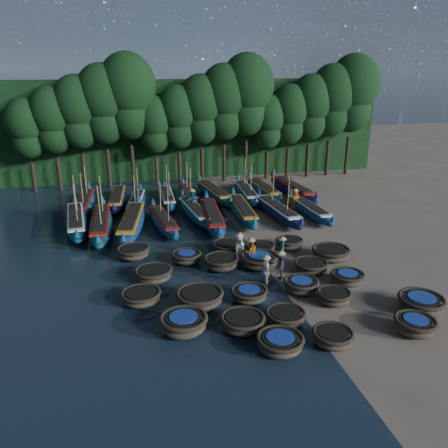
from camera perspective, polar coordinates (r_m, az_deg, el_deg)
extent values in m
plane|color=#80705D|center=(26.74, 4.81, -4.72)|extent=(120.00, 120.00, 0.00)
cube|color=black|center=(47.65, -3.86, 12.32)|extent=(40.00, 3.00, 10.00)
ellipsoid|color=brown|center=(18.72, 7.32, -15.33)|extent=(2.22, 2.22, 0.61)
torus|color=#332B1E|center=(18.56, 7.36, -14.60)|extent=(2.00, 2.00, 0.19)
cylinder|color=black|center=(18.54, 7.37, -14.51)|extent=(1.52, 1.52, 0.06)
cylinder|color=navy|center=(18.52, 7.37, -14.41)|extent=(1.17, 1.17, 0.04)
ellipsoid|color=brown|center=(19.46, 14.00, -14.34)|extent=(1.97, 1.97, 0.60)
torus|color=#332B1E|center=(19.30, 14.07, -13.65)|extent=(1.77, 1.77, 0.18)
cylinder|color=black|center=(19.28, 14.08, -13.55)|extent=(1.33, 1.33, 0.05)
ellipsoid|color=brown|center=(21.31, 23.65, -12.21)|extent=(1.97, 1.97, 0.66)
torus|color=#332B1E|center=(21.16, 23.76, -11.49)|extent=(1.86, 1.86, 0.20)
cylinder|color=black|center=(21.14, 23.78, -11.40)|extent=(1.39, 1.39, 0.06)
cylinder|color=navy|center=(21.12, 23.79, -11.31)|extent=(1.07, 1.07, 0.04)
ellipsoid|color=brown|center=(19.72, -5.29, -13.03)|extent=(2.20, 2.20, 0.74)
torus|color=#332B1E|center=(19.53, -5.32, -12.17)|extent=(2.17, 2.17, 0.23)
cylinder|color=black|center=(19.51, -5.32, -12.06)|extent=(1.63, 1.63, 0.07)
cylinder|color=navy|center=(19.49, -5.33, -11.94)|extent=(1.26, 1.26, 0.05)
ellipsoid|color=brown|center=(19.87, 2.44, -12.88)|extent=(1.92, 1.92, 0.63)
torus|color=#332B1E|center=(19.72, 2.45, -12.16)|extent=(2.03, 2.03, 0.19)
cylinder|color=black|center=(19.70, 2.45, -12.06)|extent=(1.54, 1.54, 0.06)
ellipsoid|color=brown|center=(20.50, 8.03, -12.06)|extent=(1.98, 1.98, 0.56)
torus|color=#332B1E|center=(20.37, 8.06, -11.42)|extent=(1.86, 1.86, 0.17)
cylinder|color=black|center=(20.35, 8.07, -11.34)|extent=(1.42, 1.42, 0.05)
ellipsoid|color=brown|center=(22.52, 14.15, -9.36)|extent=(2.09, 2.09, 0.60)
torus|color=#332B1E|center=(22.39, 14.21, -8.72)|extent=(1.72, 1.72, 0.18)
cylinder|color=black|center=(22.37, 14.22, -8.64)|extent=(1.29, 1.29, 0.05)
ellipsoid|color=brown|center=(23.15, 24.30, -9.62)|extent=(2.31, 2.31, 0.71)
torus|color=#332B1E|center=(23.00, 24.42, -8.88)|extent=(2.21, 2.21, 0.22)
cylinder|color=black|center=(22.98, 24.43, -8.79)|extent=(1.67, 1.67, 0.06)
cylinder|color=navy|center=(22.96, 24.45, -8.69)|extent=(1.29, 1.29, 0.04)
ellipsoid|color=brown|center=(22.27, -10.76, -9.46)|extent=(2.27, 2.27, 0.58)
torus|color=#332B1E|center=(22.14, -10.80, -8.84)|extent=(2.00, 2.00, 0.18)
cylinder|color=black|center=(22.13, -10.81, -8.76)|extent=(1.53, 1.53, 0.05)
ellipsoid|color=brown|center=(21.64, -3.19, -9.82)|extent=(2.50, 2.50, 0.73)
torus|color=#332B1E|center=(21.47, -3.20, -9.02)|extent=(2.36, 2.36, 0.22)
cylinder|color=black|center=(21.45, -3.21, -8.92)|extent=(1.80, 1.80, 0.07)
ellipsoid|color=brown|center=(22.11, 3.28, -9.31)|extent=(2.01, 2.01, 0.61)
torus|color=#332B1E|center=(21.97, 3.30, -8.66)|extent=(1.88, 1.88, 0.18)
cylinder|color=black|center=(21.96, 3.30, -8.58)|extent=(1.42, 1.42, 0.06)
cylinder|color=navy|center=(21.94, 3.30, -8.49)|extent=(1.10, 1.10, 0.04)
ellipsoid|color=brown|center=(23.25, 10.01, -8.04)|extent=(2.05, 2.05, 0.62)
torus|color=#332B1E|center=(23.12, 10.05, -7.39)|extent=(1.87, 1.87, 0.19)
cylinder|color=black|center=(23.10, 10.05, -7.31)|extent=(1.41, 1.41, 0.06)
cylinder|color=navy|center=(23.09, 10.06, -7.23)|extent=(1.09, 1.09, 0.04)
ellipsoid|color=brown|center=(24.61, 15.79, -6.92)|extent=(2.06, 2.06, 0.60)
torus|color=#332B1E|center=(24.49, 15.85, -6.32)|extent=(1.84, 1.84, 0.18)
cylinder|color=black|center=(24.48, 15.85, -6.25)|extent=(1.39, 1.39, 0.05)
cylinder|color=navy|center=(24.46, 15.86, -6.17)|extent=(1.07, 1.07, 0.04)
ellipsoid|color=brown|center=(24.29, -9.19, -6.67)|extent=(2.42, 2.42, 0.67)
torus|color=#332B1E|center=(24.15, -9.23, -6.00)|extent=(2.08, 2.08, 0.20)
cylinder|color=black|center=(24.14, -9.24, -5.92)|extent=(1.57, 1.57, 0.06)
ellipsoid|color=brown|center=(25.34, -0.36, -5.21)|extent=(2.42, 2.42, 0.70)
torus|color=#332B1E|center=(25.21, -0.36, -4.53)|extent=(2.06, 2.06, 0.21)
cylinder|color=black|center=(25.19, -0.36, -4.44)|extent=(1.55, 1.55, 0.06)
ellipsoid|color=brown|center=(25.58, 4.64, -4.97)|extent=(2.52, 2.52, 0.75)
torus|color=#332B1E|center=(25.44, 4.66, -4.25)|extent=(2.24, 2.24, 0.23)
cylinder|color=black|center=(25.42, 4.67, -4.15)|extent=(1.68, 1.68, 0.07)
cylinder|color=navy|center=(25.40, 4.67, -4.06)|extent=(1.30, 1.30, 0.05)
ellipsoid|color=brown|center=(25.56, 11.27, -5.55)|extent=(1.97, 1.97, 0.57)
torus|color=#332B1E|center=(25.45, 11.31, -5.00)|extent=(1.96, 1.96, 0.17)
cylinder|color=black|center=(25.43, 11.31, -4.93)|extent=(1.50, 1.50, 0.05)
ellipsoid|color=brown|center=(27.35, 13.76, -3.89)|extent=(2.47, 2.47, 0.69)
torus|color=#332B1E|center=(27.22, 13.81, -3.26)|extent=(2.33, 2.33, 0.21)
cylinder|color=black|center=(27.21, 13.82, -3.18)|extent=(1.77, 1.77, 0.06)
ellipsoid|color=brown|center=(27.28, -11.73, -3.80)|extent=(2.28, 2.28, 0.68)
torus|color=#332B1E|center=(27.16, -11.77, -3.19)|extent=(2.00, 2.00, 0.21)
cylinder|color=black|center=(27.14, -11.78, -3.11)|extent=(1.51, 1.51, 0.06)
ellipsoid|color=brown|center=(26.25, -4.92, -4.47)|extent=(1.86, 1.86, 0.62)
torus|color=#332B1E|center=(26.13, -4.93, -3.89)|extent=(1.81, 1.81, 0.19)
cylinder|color=black|center=(26.11, -4.94, -3.81)|extent=(1.36, 1.36, 0.06)
cylinder|color=navy|center=(26.10, -4.94, -3.74)|extent=(1.05, 1.05, 0.04)
ellipsoid|color=brown|center=(27.48, 0.52, -3.22)|extent=(2.42, 2.42, 0.66)
torus|color=#332B1E|center=(27.36, 0.52, -2.62)|extent=(2.04, 2.04, 0.20)
cylinder|color=black|center=(27.34, 0.52, -2.54)|extent=(1.54, 1.54, 0.06)
ellipsoid|color=brown|center=(27.57, 4.76, -3.31)|extent=(2.05, 2.05, 0.57)
torus|color=#332B1E|center=(27.47, 4.77, -2.80)|extent=(1.85, 1.85, 0.17)
cylinder|color=black|center=(27.46, 4.78, -2.73)|extent=(1.41, 1.41, 0.05)
ellipsoid|color=brown|center=(28.50, 8.50, -2.63)|extent=(1.82, 1.82, 0.61)
torus|color=#332B1E|center=(28.40, 8.53, -2.10)|extent=(1.79, 1.79, 0.19)
cylinder|color=black|center=(28.38, 8.54, -2.03)|extent=(1.35, 1.35, 0.06)
ellipsoid|color=navy|center=(33.35, -18.73, 0.25)|extent=(2.33, 8.56, 1.06)
cone|color=navy|center=(37.10, -18.96, 3.24)|extent=(0.47, 0.47, 0.63)
cone|color=navy|center=(29.25, -18.72, -1.10)|extent=(0.47, 0.47, 0.53)
cube|color=white|center=(33.22, -18.81, 0.97)|extent=(1.74, 6.63, 0.13)
cube|color=black|center=(33.19, -18.83, 1.11)|extent=(1.37, 5.76, 0.11)
cylinder|color=#997F4C|center=(34.09, -18.90, 3.62)|extent=(0.07, 0.25, 2.96)
cylinder|color=#997F4C|center=(31.34, -18.82, 2.28)|extent=(0.07, 0.25, 2.96)
plane|color=red|center=(31.00, -18.79, 4.59)|extent=(0.00, 0.37, 0.37)
ellipsoid|color=navy|center=(32.14, -15.75, -0.12)|extent=(1.66, 8.76, 1.09)
cone|color=navy|center=(35.99, -15.59, 3.18)|extent=(0.48, 0.48, 0.66)
cone|color=navy|center=(27.91, -16.21, -1.73)|extent=(0.48, 0.48, 0.55)
cube|color=#A01913|center=(31.99, -15.83, 0.65)|extent=(1.21, 6.79, 0.13)
cube|color=black|center=(31.96, -15.84, 0.80)|extent=(0.91, 5.91, 0.11)
cylinder|color=#997F4C|center=(32.87, -15.75, 3.52)|extent=(0.08, 0.26, 3.06)
cylinder|color=#997F4C|center=(30.03, -15.97, 2.01)|extent=(0.08, 0.26, 3.06)
plane|color=red|center=(29.67, -15.89, 4.49)|extent=(0.00, 0.38, 0.38)
ellipsoid|color=navy|center=(31.97, -11.93, 0.12)|extent=(2.96, 9.07, 1.12)
cone|color=navy|center=(35.87, -11.17, 3.52)|extent=(0.49, 0.49, 0.67)
cone|color=navy|center=(27.70, -13.11, -1.56)|extent=(0.49, 0.49, 0.56)
cube|color=gold|center=(31.82, -11.99, 0.92)|extent=(2.22, 7.01, 0.13)
cube|color=black|center=(31.79, -12.00, 1.07)|extent=(1.79, 6.09, 0.11)
ellipsoid|color=navy|center=(32.09, -7.93, 0.26)|extent=(2.24, 7.49, 0.92)
cone|color=navy|center=(35.27, -9.28, 2.99)|extent=(0.41, 0.41, 0.55)
cone|color=navy|center=(28.60, -6.36, -0.93)|extent=(0.41, 0.41, 0.46)
cube|color=#A01913|center=(31.96, -7.96, 0.91)|extent=(1.68, 5.80, 0.11)
cube|color=black|center=(31.94, -7.96, 1.04)|extent=(1.34, 5.04, 0.09)
cylinder|color=#997F4C|center=(32.69, -8.32, 3.32)|extent=(0.06, 0.22, 2.58)
cylinder|color=#997F4C|center=(30.36, -7.30, 2.10)|extent=(0.06, 0.22, 2.58)
plane|color=red|center=(30.08, -7.13, 4.17)|extent=(0.00, 0.32, 0.32)
ellipsoid|color=navy|center=(33.95, -3.84, 1.53)|extent=(2.24, 7.86, 0.97)
cone|color=navy|center=(37.27, -5.46, 4.14)|extent=(0.43, 0.43, 0.58)
cone|color=navy|center=(30.32, -1.91, 0.49)|extent=(0.43, 0.43, 0.48)
cube|color=white|center=(33.82, -3.86, 2.19)|extent=(1.68, 6.09, 0.12)
cube|color=black|center=(33.80, -3.86, 2.31)|extent=(1.33, 5.29, 0.10)
ellipsoid|color=navy|center=(32.51, -1.56, 0.84)|extent=(2.29, 8.72, 1.08)
cone|color=navy|center=(36.29, -2.36, 4.00)|extent=(0.47, 0.47, 0.65)
cone|color=navy|center=(28.36, -0.57, -0.62)|extent=(0.47, 0.47, 0.54)
cube|color=#A01913|center=(32.36, -1.57, 1.60)|extent=(1.70, 6.75, 0.13)
cube|color=black|center=(32.34, -1.57, 1.75)|extent=(1.34, 5.87, 0.11)
ellipsoid|color=navy|center=(34.08, 2.42, 1.68)|extent=(1.99, 8.29, 1.03)
cone|color=navy|center=(37.65, 1.18, 4.49)|extent=(0.45, 0.45, 0.62)
cone|color=navy|center=(30.18, 4.00, 0.49)|extent=(0.45, 0.45, 0.51)
cube|color=gold|center=(33.95, 2.43, 2.37)|extent=(1.48, 6.42, 0.12)
cube|color=black|center=(33.92, 2.44, 2.50)|extent=(1.15, 5.58, 0.10)
ellipsoid|color=#10113D|center=(34.21, 7.00, 1.61)|extent=(2.06, 8.29, 1.03)
cone|color=#10113D|center=(37.54, 4.56, 4.38)|extent=(0.45, 0.45, 0.62)
cone|color=#10113D|center=(30.61, 10.08, 0.50)|extent=(0.45, 0.45, 0.51)
cube|color=white|center=(34.08, 7.03, 2.30)|extent=(1.53, 6.42, 0.12)
cube|color=black|center=(34.05, 7.04, 2.44)|extent=(1.20, 5.58, 0.10)
cylinder|color=#997F4C|center=(34.87, 6.44, 4.79)|extent=(0.07, 0.24, 2.87)
cylinder|color=#997F4C|center=(32.44, 8.39, 3.58)|extent=(0.07, 0.24, 2.87)
plane|color=red|center=(32.19, 8.74, 5.75)|extent=(0.00, 0.36, 0.36)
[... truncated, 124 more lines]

